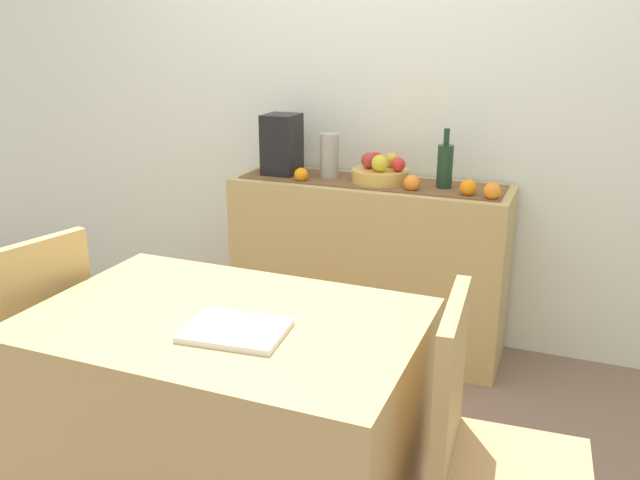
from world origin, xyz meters
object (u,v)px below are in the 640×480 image
object	(u,v)px
ceramic_vase	(329,156)
open_book	(235,330)
fruit_bowl	(380,176)
coffee_maker	(282,145)
chair_near_window	(27,399)
wine_bottle	(445,166)
dining_table	(229,424)
sideboard_console	(368,266)

from	to	relation	value
ceramic_vase	open_book	bearing A→B (deg)	-78.85
fruit_bowl	coffee_maker	distance (m)	0.52
open_book	fruit_bowl	bearing A→B (deg)	85.59
chair_near_window	ceramic_vase	bearing A→B (deg)	65.08
wine_bottle	open_book	distance (m)	1.51
wine_bottle	dining_table	xyz separation A→B (m)	(-0.36, -1.38, -0.59)
open_book	dining_table	bearing A→B (deg)	130.06
fruit_bowl	wine_bottle	size ratio (longest dim) A/B	0.97
sideboard_console	fruit_bowl	world-z (taller)	fruit_bowl
dining_table	sideboard_console	bearing A→B (deg)	89.66
ceramic_vase	open_book	size ratio (longest dim) A/B	0.79
wine_bottle	ceramic_vase	distance (m)	0.56
sideboard_console	chair_near_window	size ratio (longest dim) A/B	1.48
ceramic_vase	chair_near_window	bearing A→B (deg)	-114.92
dining_table	open_book	world-z (taller)	open_book
fruit_bowl	dining_table	bearing A→B (deg)	-92.30
wine_bottle	ceramic_vase	world-z (taller)	wine_bottle
wine_bottle	coffee_maker	size ratio (longest dim) A/B	0.92
coffee_maker	open_book	bearing A→B (deg)	-69.72
wine_bottle	ceramic_vase	size ratio (longest dim) A/B	1.25
coffee_maker	dining_table	xyz separation A→B (m)	(0.45, -1.38, -0.63)
coffee_maker	dining_table	world-z (taller)	coffee_maker
ceramic_vase	fruit_bowl	bearing A→B (deg)	0.00
sideboard_console	open_book	size ratio (longest dim) A/B	4.77
fruit_bowl	ceramic_vase	xyz separation A→B (m)	(-0.26, 0.00, 0.07)
coffee_maker	open_book	world-z (taller)	coffee_maker
ceramic_vase	dining_table	bearing A→B (deg)	-81.73
fruit_bowl	chair_near_window	world-z (taller)	fruit_bowl
dining_table	open_book	bearing A→B (deg)	-44.25
sideboard_console	ceramic_vase	world-z (taller)	ceramic_vase
ceramic_vase	dining_table	size ratio (longest dim) A/B	0.19
coffee_maker	ceramic_vase	world-z (taller)	coffee_maker
wine_bottle	fruit_bowl	bearing A→B (deg)	-180.00
sideboard_console	fruit_bowl	distance (m)	0.46
sideboard_console	coffee_maker	xyz separation A→B (m)	(-0.46, 0.00, 0.58)
fruit_bowl	chair_near_window	distance (m)	1.77
open_book	chair_near_window	bearing A→B (deg)	169.27
wine_bottle	chair_near_window	size ratio (longest dim) A/B	0.31
fruit_bowl	coffee_maker	size ratio (longest dim) A/B	0.89
ceramic_vase	sideboard_console	bearing A→B (deg)	0.00
coffee_maker	dining_table	size ratio (longest dim) A/B	0.26
fruit_bowl	dining_table	distance (m)	1.48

